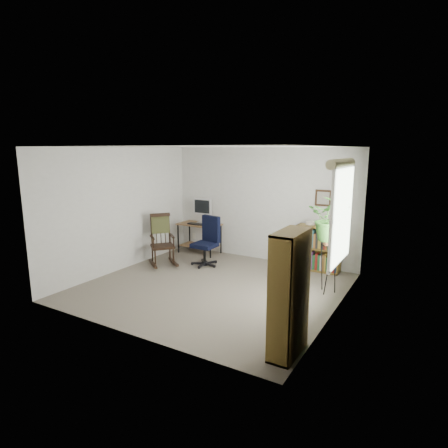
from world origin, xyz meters
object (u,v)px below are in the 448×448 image
Objects in this scene: desk at (199,238)px; tall_bookshelf at (289,294)px; rocking_chair at (162,239)px; office_chair at (204,241)px; low_bookshelf at (318,248)px.

desk is 0.65× the size of tall_bookshelf.
desk is 0.89× the size of rocking_chair.
rocking_chair is 4.01m from tall_bookshelf.
tall_bookshelf is (2.71, -2.36, 0.22)m from office_chair.
desk is 2.74m from low_bookshelf.
desk is 1.16m from rocking_chair.
office_chair is 3.60m from tall_bookshelf.
office_chair reaches higher than desk.
office_chair is at bearing -157.76° from low_bookshelf.
low_bookshelf is at bearing 2.51° from desk.
rocking_chair is 3.15m from low_bookshelf.
low_bookshelf reaches higher than desk.
tall_bookshelf reaches higher than office_chair.
rocking_chair reaches higher than desk.
rocking_chair reaches higher than low_bookshelf.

